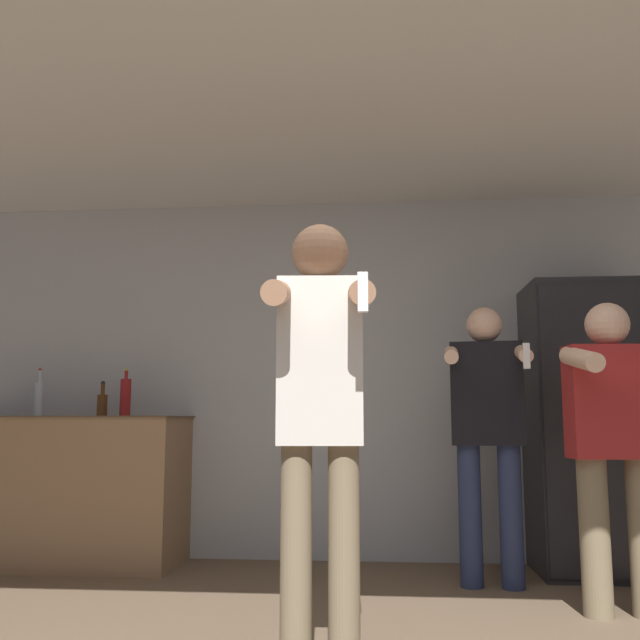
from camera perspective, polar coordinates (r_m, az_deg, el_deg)
The scene contains 10 objects.
wall_back at distance 5.12m, azimuth 3.77°, elevation -4.49°, with size 7.00×0.06×2.55m.
ceiling_slab at distance 3.89m, azimuth 3.04°, elevation 16.50°, with size 7.00×3.60×0.05m.
refrigerator at distance 4.95m, azimuth 20.89°, elevation -7.95°, with size 0.77×0.66×1.85m.
counter at distance 5.23m, azimuth -19.63°, elevation -12.68°, with size 1.58×0.68×0.99m.
bottle_brown_liquor at distance 5.34m, azimuth -21.59°, elevation -5.81°, with size 0.06×0.06×0.33m.
bottle_amber_bourbon at distance 5.10m, azimuth -15.30°, elevation -5.93°, with size 0.07×0.07×0.33m.
bottle_tall_gin at distance 5.16m, azimuth -17.03°, elevation -6.39°, with size 0.07×0.07×0.24m.
person_woman_foreground at distance 2.78m, azimuth 0.00°, elevation -6.32°, with size 0.43×0.47×1.74m.
person_man_side at distance 3.95m, azimuth 22.50°, elevation -8.37°, with size 0.54×0.53×1.57m.
person_spectator_back at distance 4.39m, azimuth 13.26°, elevation -7.86°, with size 0.52×0.54×1.64m.
Camera 1 is at (0.11, -2.00, 0.96)m, focal length 40.00 mm.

